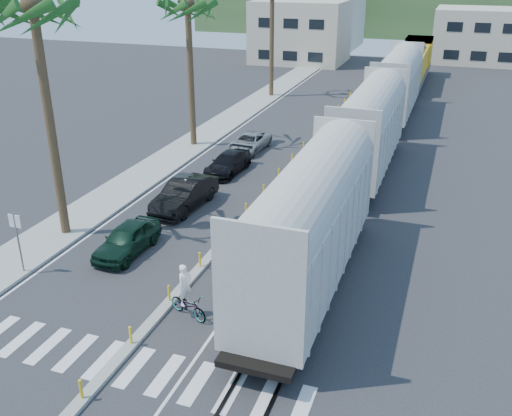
{
  "coord_description": "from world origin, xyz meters",
  "views": [
    {
      "loc": [
        9.95,
        -15.55,
        12.97
      ],
      "look_at": [
        1.61,
        8.1,
        2.0
      ],
      "focal_mm": 40.0,
      "sensor_mm": 36.0,
      "label": 1
    }
  ],
  "objects_px": {
    "cyclist": "(188,301)",
    "car_second": "(184,194)",
    "car_lead": "(127,239)",
    "street_sign": "(17,234)"
  },
  "relations": [
    {
      "from": "cyclist",
      "to": "car_second",
      "type": "bearing_deg",
      "value": 47.01
    },
    {
      "from": "car_lead",
      "to": "car_second",
      "type": "relative_size",
      "value": 0.83
    },
    {
      "from": "street_sign",
      "to": "cyclist",
      "type": "bearing_deg",
      "value": -3.81
    },
    {
      "from": "street_sign",
      "to": "car_second",
      "type": "relative_size",
      "value": 0.58
    },
    {
      "from": "car_second",
      "to": "cyclist",
      "type": "bearing_deg",
      "value": -59.17
    },
    {
      "from": "car_lead",
      "to": "cyclist",
      "type": "distance_m",
      "value": 6.35
    },
    {
      "from": "car_second",
      "to": "car_lead",
      "type": "bearing_deg",
      "value": -87.82
    },
    {
      "from": "street_sign",
      "to": "car_lead",
      "type": "height_order",
      "value": "street_sign"
    },
    {
      "from": "car_lead",
      "to": "car_second",
      "type": "bearing_deg",
      "value": 88.7
    },
    {
      "from": "street_sign",
      "to": "car_lead",
      "type": "distance_m",
      "value": 4.88
    }
  ]
}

